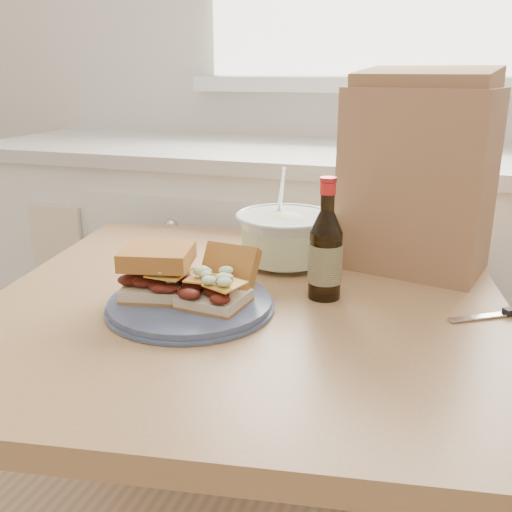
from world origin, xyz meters
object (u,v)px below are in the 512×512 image
(dining_table, at_px, (247,352))
(plate, at_px, (190,304))
(paper_bag, at_px, (417,181))
(beer_bottle, at_px, (325,254))
(coleslaw_bowl, at_px, (285,239))

(dining_table, xyz_separation_m, plate, (-0.07, -0.08, 0.12))
(plate, relative_size, paper_bag, 0.78)
(beer_bottle, relative_size, paper_bag, 0.61)
(coleslaw_bowl, bearing_deg, plate, -107.26)
(coleslaw_bowl, xyz_separation_m, paper_bag, (0.26, 0.06, 0.13))
(plate, bearing_deg, coleslaw_bowl, 72.74)
(plate, height_order, beer_bottle, beer_bottle)
(plate, xyz_separation_m, coleslaw_bowl, (0.09, 0.29, 0.04))
(dining_table, height_order, coleslaw_bowl, coleslaw_bowl)
(beer_bottle, height_order, paper_bag, paper_bag)
(dining_table, bearing_deg, coleslaw_bowl, 76.53)
(coleslaw_bowl, relative_size, paper_bag, 0.58)
(dining_table, bearing_deg, beer_bottle, 8.34)
(plate, height_order, paper_bag, paper_bag)
(beer_bottle, distance_m, paper_bag, 0.28)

